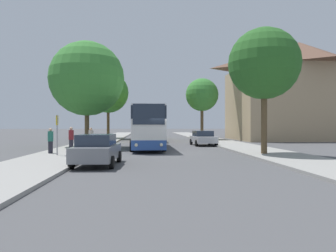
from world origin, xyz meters
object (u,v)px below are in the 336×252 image
Objects in this scene: bus_front at (147,127)px; bus_stop_sign at (57,130)px; tree_left_far at (108,93)px; parked_car_left_curb at (97,149)px; tree_right_near at (264,64)px; tree_right_mid at (202,95)px; parked_car_right_near at (203,138)px; bus_middle at (148,127)px; pedestrian_walking_back at (71,139)px; tree_left_near at (87,79)px; pedestrian_waiting_far at (51,141)px; pedestrian_waiting_near at (91,139)px.

bus_front reaches higher than bus_stop_sign.
parked_car_left_curb is at bearing -84.29° from tree_left_far.
tree_right_near is 22.12m from tree_right_mid.
bus_middle is at bearing -65.82° from parked_car_right_near.
pedestrian_walking_back is at bearing -106.89° from bus_middle.
tree_left_near is at bearing 88.43° from bus_stop_sign.
tree_right_near is at bearing -33.24° from tree_left_near.
tree_right_mid is (12.75, 13.48, -0.16)m from tree_left_near.
parked_car_left_curb is 5.41m from bus_stop_sign.
bus_front is 7.13× the size of pedestrian_waiting_far.
parked_car_right_near is at bearing 11.82° from tree_left_near.
tree_right_near is at bearing -44.67° from bus_front.
bus_front is 2.65× the size of parked_car_left_curb.
tree_right_mid is (12.81, 19.38, 5.02)m from pedestrian_walking_back.
tree_left_far is (-1.40, 23.02, 5.77)m from pedestrian_waiting_near.
bus_front is 1.03× the size of bus_middle.
tree_left_near is at bearing 104.57° from parked_car_left_curb.
bus_stop_sign is at bearing 128.28° from parked_car_left_curb.
tree_right_near reaches higher than pedestrian_waiting_far.
pedestrian_walking_back reaches higher than parked_car_right_near.
bus_stop_sign reaches higher than pedestrian_walking_back.
bus_middle reaches higher than parked_car_left_curb.
pedestrian_waiting_near is 0.18× the size of tree_left_near.
pedestrian_waiting_near is (-9.85, -6.84, 0.24)m from parked_car_right_near.
tree_right_near reaches higher than parked_car_right_near.
parked_car_right_near is 1.73× the size of bus_stop_sign.
parked_car_left_curb is 0.56× the size of tree_right_mid.
bus_front is 6.69m from parked_car_right_near.
pedestrian_walking_back reaches higher than pedestrian_waiting_far.
pedestrian_waiting_near is 1.00× the size of pedestrian_waiting_far.
bus_stop_sign is at bearing -120.16° from tree_right_mid.
tree_left_far reaches higher than bus_front.
bus_middle is at bearing 66.11° from tree_left_near.
parked_car_right_near is at bearing -62.47° from bus_middle.
pedestrian_walking_back is (-2.95, 7.30, 0.22)m from parked_car_left_curb.
pedestrian_waiting_far is at bearing -97.72° from tree_left_near.
tree_right_mid reaches higher than pedestrian_waiting_near.
pedestrian_waiting_far is at bearing -120.66° from pedestrian_waiting_near.
parked_car_right_near is 11.99m from pedestrian_waiting_near.
bus_stop_sign is at bearing -127.68° from bus_front.
tree_left_far is at bearing 135.25° from bus_middle.
bus_stop_sign is 3.08m from pedestrian_walking_back.
tree_left_near is at bearing 165.86° from bus_front.
tree_right_near is at bearing 98.10° from parked_car_right_near.
bus_stop_sign reaches higher than pedestrian_waiting_far.
parked_car_right_near is at bearing 44.92° from bus_stop_sign.
tree_right_mid is at bearing 6.78° from bus_middle.
pedestrian_walking_back is at bearing 33.34° from parked_car_right_near.
tree_right_mid is (1.78, 11.18, 5.29)m from parked_car_right_near.
bus_front is 11.50m from tree_right_near.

